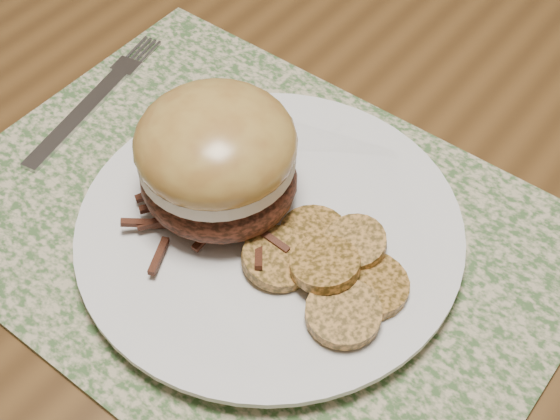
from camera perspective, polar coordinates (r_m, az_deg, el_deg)
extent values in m
cylinder|color=#573819|center=(1.35, -0.98, 11.71)|extent=(0.06, 0.06, 0.71)
cube|color=#3D5C2F|center=(0.57, -1.98, -1.54)|extent=(0.45, 0.33, 0.00)
cylinder|color=white|center=(0.56, -0.75, -1.55)|extent=(0.26, 0.26, 0.02)
ellipsoid|color=black|center=(0.55, -4.52, 2.41)|extent=(0.15, 0.14, 0.05)
cylinder|color=beige|center=(0.54, -4.66, 4.04)|extent=(0.14, 0.14, 0.01)
ellipsoid|color=olive|center=(0.53, -4.74, 4.91)|extent=(0.14, 0.14, 0.06)
cylinder|color=#AD7432|center=(0.54, 2.47, -1.70)|extent=(0.06, 0.06, 0.01)
cylinder|color=#AD7432|center=(0.53, 5.52, -2.40)|extent=(0.06, 0.06, 0.02)
cylinder|color=#AD7432|center=(0.52, 6.38, -5.38)|extent=(0.07, 0.07, 0.02)
cylinder|color=#AD7432|center=(0.53, -0.12, -3.56)|extent=(0.05, 0.05, 0.02)
cylinder|color=#AD7432|center=(0.51, 3.32, -4.00)|extent=(0.07, 0.07, 0.02)
cylinder|color=#AD7432|center=(0.50, 4.65, -7.51)|extent=(0.06, 0.06, 0.01)
cube|color=#B4B4BB|center=(0.67, -14.66, 6.49)|extent=(0.04, 0.13, 0.00)
cube|color=#B4B4BB|center=(0.71, -11.18, 10.23)|extent=(0.02, 0.02, 0.00)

